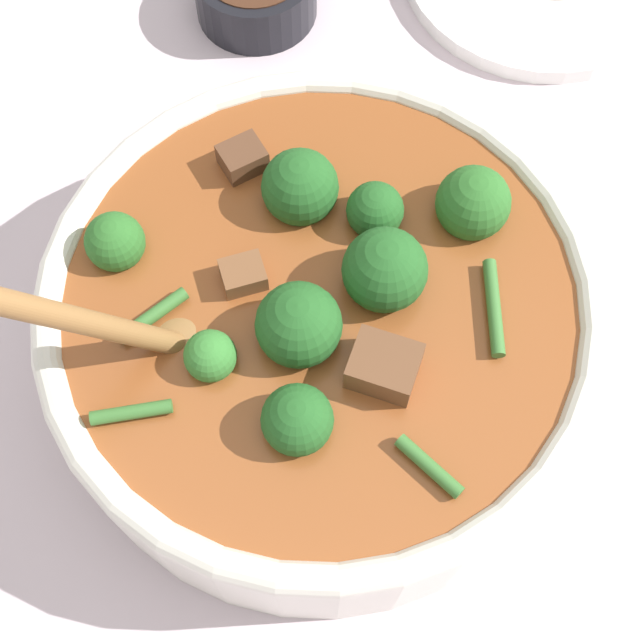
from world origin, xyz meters
The scene contains 2 objects.
ground_plane centered at (0.00, 0.00, 0.00)m, with size 4.00×4.00×0.00m, color silver.
stew_bowl centered at (0.00, 0.00, 0.05)m, with size 0.32×0.30×0.22m.
Camera 1 is at (0.05, 0.19, 0.49)m, focal length 50.00 mm.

